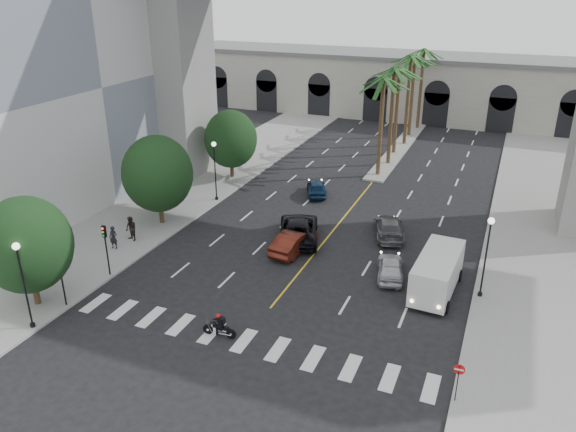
% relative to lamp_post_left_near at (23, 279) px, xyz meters
% --- Properties ---
extents(ground, '(140.00, 140.00, 0.00)m').
position_rel_lamp_post_left_near_xyz_m(ground, '(11.40, 5.00, -3.22)').
color(ground, black).
rests_on(ground, ground).
extents(sidewalk_left, '(8.00, 100.00, 0.15)m').
position_rel_lamp_post_left_near_xyz_m(sidewalk_left, '(-3.60, 20.00, -3.15)').
color(sidewalk_left, gray).
rests_on(sidewalk_left, ground).
extents(sidewalk_right, '(8.00, 100.00, 0.15)m').
position_rel_lamp_post_left_near_xyz_m(sidewalk_right, '(26.40, 20.00, -3.15)').
color(sidewalk_right, gray).
rests_on(sidewalk_right, ground).
extents(median, '(2.00, 24.00, 0.20)m').
position_rel_lamp_post_left_near_xyz_m(median, '(11.40, 43.00, -3.12)').
color(median, gray).
rests_on(median, ground).
extents(building_left, '(16.50, 32.50, 20.60)m').
position_rel_lamp_post_left_near_xyz_m(building_left, '(-15.60, 17.00, 7.09)').
color(building_left, silver).
rests_on(building_left, ground).
extents(pier_building, '(71.00, 10.50, 8.50)m').
position_rel_lamp_post_left_near_xyz_m(pier_building, '(11.40, 60.00, 1.04)').
color(pier_building, beige).
rests_on(pier_building, ground).
extents(palm_a, '(3.20, 3.20, 10.30)m').
position_rel_lamp_post_left_near_xyz_m(palm_a, '(11.40, 33.00, 5.88)').
color(palm_a, '#47331E').
rests_on(palm_a, ground).
extents(palm_b, '(3.20, 3.20, 10.60)m').
position_rel_lamp_post_left_near_xyz_m(palm_b, '(11.50, 37.00, 6.15)').
color(palm_b, '#47331E').
rests_on(palm_b, ground).
extents(palm_c, '(3.20, 3.20, 10.10)m').
position_rel_lamp_post_left_near_xyz_m(palm_c, '(11.20, 41.00, 5.69)').
color(palm_c, '#47331E').
rests_on(palm_c, ground).
extents(palm_d, '(3.20, 3.20, 10.90)m').
position_rel_lamp_post_left_near_xyz_m(palm_d, '(11.55, 45.00, 6.43)').
color(palm_d, '#47331E').
rests_on(palm_d, ground).
extents(palm_e, '(3.20, 3.20, 10.40)m').
position_rel_lamp_post_left_near_xyz_m(palm_e, '(11.30, 49.00, 5.97)').
color(palm_e, '#47331E').
rests_on(palm_e, ground).
extents(palm_f, '(3.20, 3.20, 10.70)m').
position_rel_lamp_post_left_near_xyz_m(palm_f, '(11.60, 53.00, 6.24)').
color(palm_f, '#47331E').
rests_on(palm_f, ground).
extents(street_tree_near, '(5.20, 5.20, 6.89)m').
position_rel_lamp_post_left_near_xyz_m(street_tree_near, '(-1.60, 2.00, 0.80)').
color(street_tree_near, '#382616').
rests_on(street_tree_near, ground).
extents(street_tree_mid, '(5.44, 5.44, 7.21)m').
position_rel_lamp_post_left_near_xyz_m(street_tree_mid, '(-1.60, 15.00, 0.99)').
color(street_tree_mid, '#382616').
rests_on(street_tree_mid, ground).
extents(street_tree_far, '(5.04, 5.04, 6.68)m').
position_rel_lamp_post_left_near_xyz_m(street_tree_far, '(-1.60, 27.00, 0.68)').
color(street_tree_far, '#382616').
rests_on(street_tree_far, ground).
extents(lamp_post_left_near, '(0.40, 0.40, 5.35)m').
position_rel_lamp_post_left_near_xyz_m(lamp_post_left_near, '(0.00, 0.00, 0.00)').
color(lamp_post_left_near, black).
rests_on(lamp_post_left_near, ground).
extents(lamp_post_left_far, '(0.40, 0.40, 5.35)m').
position_rel_lamp_post_left_near_xyz_m(lamp_post_left_far, '(0.00, 21.00, 0.00)').
color(lamp_post_left_far, black).
rests_on(lamp_post_left_far, ground).
extents(lamp_post_right, '(0.40, 0.40, 5.35)m').
position_rel_lamp_post_left_near_xyz_m(lamp_post_right, '(22.80, 13.00, 0.00)').
color(lamp_post_right, black).
rests_on(lamp_post_right, ground).
extents(traffic_signal_near, '(0.25, 0.18, 3.65)m').
position_rel_lamp_post_left_near_xyz_m(traffic_signal_near, '(0.10, 2.50, -0.71)').
color(traffic_signal_near, black).
rests_on(traffic_signal_near, ground).
extents(traffic_signal_far, '(0.25, 0.18, 3.65)m').
position_rel_lamp_post_left_near_xyz_m(traffic_signal_far, '(0.10, 6.50, -0.71)').
color(traffic_signal_far, black).
rests_on(traffic_signal_far, ground).
extents(motorcycle_rider, '(1.98, 0.53, 1.42)m').
position_rel_lamp_post_left_near_xyz_m(motorcycle_rider, '(10.04, 3.38, -2.58)').
color(motorcycle_rider, black).
rests_on(motorcycle_rider, ground).
extents(car_a, '(2.54, 4.34, 1.39)m').
position_rel_lamp_post_left_near_xyz_m(car_a, '(17.10, 13.47, -2.53)').
color(car_a, '#BABABF').
rests_on(car_a, ground).
extents(car_b, '(2.15, 4.84, 1.54)m').
position_rel_lamp_post_left_near_xyz_m(car_b, '(9.90, 14.49, -2.45)').
color(car_b, '#4E190F').
rests_on(car_b, ground).
extents(car_c, '(4.68, 6.71, 1.70)m').
position_rel_lamp_post_left_near_xyz_m(car_c, '(9.47, 16.47, -2.37)').
color(car_c, black).
rests_on(car_c, ground).
extents(car_d, '(3.49, 5.42, 1.46)m').
position_rel_lamp_post_left_near_xyz_m(car_d, '(15.58, 19.62, -2.49)').
color(car_d, '#58575C').
rests_on(car_d, ground).
extents(car_e, '(3.08, 4.37, 1.38)m').
position_rel_lamp_post_left_near_xyz_m(car_e, '(7.59, 25.76, -2.53)').
color(car_e, '#0F2848').
rests_on(car_e, ground).
extents(cargo_van, '(2.69, 6.08, 2.54)m').
position_rel_lamp_post_left_near_xyz_m(cargo_van, '(20.16, 12.57, -1.81)').
color(cargo_van, silver).
rests_on(cargo_van, ground).
extents(pedestrian_a, '(0.67, 0.49, 1.69)m').
position_rel_lamp_post_left_near_xyz_m(pedestrian_a, '(-2.10, 9.76, -2.23)').
color(pedestrian_a, black).
rests_on(pedestrian_a, sidewalk_left).
extents(pedestrian_b, '(1.08, 0.96, 1.87)m').
position_rel_lamp_post_left_near_xyz_m(pedestrian_b, '(-1.74, 11.35, -2.14)').
color(pedestrian_b, black).
rests_on(pedestrian_b, sidewalk_left).
extents(do_not_enter_sign, '(0.53, 0.05, 2.16)m').
position_rel_lamp_post_left_near_xyz_m(do_not_enter_sign, '(22.57, 2.91, -1.65)').
color(do_not_enter_sign, black).
rests_on(do_not_enter_sign, ground).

